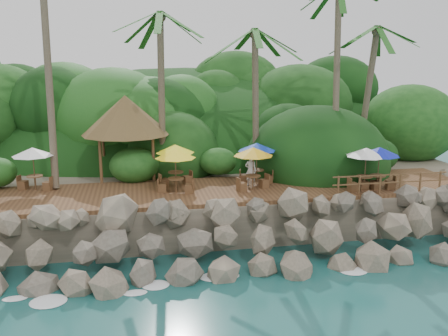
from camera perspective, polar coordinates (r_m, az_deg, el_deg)
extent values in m
plane|color=#19514F|center=(19.71, 3.34, -13.55)|extent=(140.00, 140.00, 0.00)
cube|color=gray|center=(34.28, -3.12, -0.20)|extent=(32.00, 25.20, 2.10)
ellipsoid|color=#143811|center=(41.78, -4.48, 0.66)|extent=(44.80, 28.00, 15.40)
cube|color=brown|center=(24.42, 0.00, -2.75)|extent=(26.00, 5.00, 0.20)
ellipsoid|color=white|center=(20.01, -23.64, -14.16)|extent=(1.20, 0.80, 0.06)
ellipsoid|color=white|center=(19.54, -14.78, -14.13)|extent=(1.20, 0.80, 0.06)
ellipsoid|color=white|center=(19.52, -5.71, -13.77)|extent=(1.20, 0.80, 0.06)
ellipsoid|color=white|center=(19.96, 3.13, -13.10)|extent=(1.20, 0.80, 0.06)
ellipsoid|color=white|center=(20.83, 11.36, -12.20)|extent=(1.20, 0.80, 0.06)
ellipsoid|color=white|center=(22.07, 18.74, -11.17)|extent=(1.20, 0.80, 0.06)
ellipsoid|color=white|center=(23.63, 25.20, -10.12)|extent=(1.20, 0.80, 0.06)
cylinder|color=brown|center=(25.91, -20.47, 11.70)|extent=(0.50, 2.23, 12.52)
cylinder|color=brown|center=(26.39, -7.53, 8.35)|extent=(0.49, 0.79, 8.91)
ellipsoid|color=#23601E|center=(26.43, -7.83, 18.01)|extent=(6.00, 6.00, 2.40)
cylinder|color=brown|center=(27.16, 3.82, 7.71)|extent=(0.77, 0.80, 8.11)
ellipsoid|color=#23601E|center=(27.11, 3.96, 16.26)|extent=(6.00, 6.00, 2.40)
cylinder|color=brown|center=(27.89, 13.42, 10.26)|extent=(0.97, 2.30, 10.65)
cylinder|color=brown|center=(29.09, 16.82, 7.73)|extent=(0.49, 1.57, 8.27)
ellipsoid|color=#23601E|center=(29.06, 17.36, 15.90)|extent=(6.00, 6.00, 2.40)
cylinder|color=brown|center=(26.10, -14.66, 0.78)|extent=(0.16, 0.16, 2.40)
cylinder|color=brown|center=(26.05, -8.51, 1.04)|extent=(0.16, 0.16, 2.40)
cylinder|color=brown|center=(28.84, -14.31, 1.92)|extent=(0.16, 0.16, 2.40)
cylinder|color=brown|center=(28.80, -8.75, 2.15)|extent=(0.16, 0.16, 2.40)
cone|color=brown|center=(27.07, -11.78, 6.28)|extent=(4.95, 4.95, 2.20)
cylinder|color=brown|center=(26.91, 8.46, -0.42)|extent=(0.08, 0.08, 0.72)
cylinder|color=brown|center=(26.83, 8.49, 0.34)|extent=(0.81, 0.81, 0.05)
cylinder|color=brown|center=(26.76, 8.51, 1.05)|extent=(0.05, 0.05, 2.13)
cone|color=silver|center=(26.59, 8.58, 2.99)|extent=(2.03, 2.03, 0.44)
cube|color=brown|center=(26.64, 7.16, -0.81)|extent=(0.46, 0.46, 0.44)
cube|color=brown|center=(27.25, 9.72, -0.59)|extent=(0.46, 0.46, 0.44)
cylinder|color=brown|center=(23.75, -5.79, -2.12)|extent=(0.08, 0.08, 0.72)
cylinder|color=brown|center=(23.66, -5.81, -1.26)|extent=(0.81, 0.81, 0.05)
cylinder|color=brown|center=(23.58, -5.83, -0.46)|extent=(0.05, 0.05, 2.13)
cone|color=yellow|center=(23.38, -5.88, 1.73)|extent=(2.03, 2.03, 0.44)
cube|color=brown|center=(23.92, -7.37, -2.39)|extent=(0.50, 0.50, 0.44)
cube|color=brown|center=(23.66, -4.18, -2.49)|extent=(0.50, 0.50, 0.44)
cylinder|color=brown|center=(25.47, 18.00, -1.67)|extent=(0.08, 0.08, 0.72)
cylinder|color=brown|center=(25.38, 18.06, -0.87)|extent=(0.81, 0.81, 0.05)
cylinder|color=brown|center=(25.31, 18.11, -0.12)|extent=(0.05, 0.05, 2.13)
cone|color=#0C18A0|center=(25.13, 18.26, 1.92)|extent=(2.03, 2.03, 0.44)
cube|color=brown|center=(25.29, 16.53, -1.99)|extent=(0.47, 0.47, 0.44)
cube|color=brown|center=(25.73, 19.40, -1.94)|extent=(0.47, 0.47, 0.44)
cylinder|color=brown|center=(25.09, -5.83, -1.31)|extent=(0.08, 0.08, 0.72)
cylinder|color=brown|center=(25.00, -5.85, -0.50)|extent=(0.81, 0.81, 0.05)
cylinder|color=brown|center=(24.93, -5.86, 0.26)|extent=(0.05, 0.05, 2.13)
cone|color=yellow|center=(24.75, -5.91, 2.34)|extent=(2.03, 2.03, 0.44)
cube|color=brown|center=(24.88, -7.26, -1.79)|extent=(0.51, 0.51, 0.44)
cube|color=brown|center=(25.38, -4.41, -1.43)|extent=(0.51, 0.51, 0.44)
cylinder|color=brown|center=(24.22, 3.50, -1.78)|extent=(0.08, 0.08, 0.72)
cylinder|color=brown|center=(24.13, 3.51, -0.94)|extent=(0.81, 0.81, 0.05)
cylinder|color=brown|center=(24.05, 3.52, -0.16)|extent=(0.05, 0.05, 2.13)
cone|color=gold|center=(23.86, 3.55, 1.99)|extent=(2.03, 2.03, 0.44)
cube|color=brown|center=(23.89, 2.15, -2.31)|extent=(0.52, 0.52, 0.44)
cube|color=brown|center=(24.63, 4.80, -1.88)|extent=(0.52, 0.52, 0.44)
cylinder|color=brown|center=(25.52, 3.92, -1.03)|extent=(0.08, 0.08, 0.72)
cylinder|color=brown|center=(25.44, 3.93, -0.23)|extent=(0.81, 0.81, 0.05)
cylinder|color=brown|center=(25.36, 3.94, 0.51)|extent=(0.05, 0.05, 2.13)
cone|color=#0C2E9F|center=(25.18, 3.98, 2.56)|extent=(2.03, 2.03, 0.44)
cube|color=brown|center=(25.57, 2.40, -1.30)|extent=(0.50, 0.50, 0.44)
cube|color=brown|center=(25.56, 5.43, -1.36)|extent=(0.50, 0.50, 0.44)
cylinder|color=brown|center=(25.08, 16.55, -1.79)|extent=(0.08, 0.08, 0.72)
cylinder|color=brown|center=(24.99, 16.61, -0.98)|extent=(0.81, 0.81, 0.05)
cylinder|color=brown|center=(24.92, 16.66, -0.22)|extent=(0.05, 0.05, 2.13)
cone|color=white|center=(24.74, 16.79, 1.85)|extent=(2.03, 2.03, 0.44)
cube|color=brown|center=(24.74, 15.25, -2.23)|extent=(0.46, 0.46, 0.44)
cube|color=brown|center=(25.50, 17.78, -1.95)|extent=(0.46, 0.46, 0.44)
cylinder|color=brown|center=(25.97, -21.80, -1.69)|extent=(0.08, 0.08, 0.72)
cylinder|color=brown|center=(25.88, -21.87, -0.91)|extent=(0.81, 0.81, 0.05)
cylinder|color=brown|center=(25.81, -21.93, -0.18)|extent=(0.05, 0.05, 2.13)
cone|color=white|center=(25.64, -22.10, 1.82)|extent=(2.03, 2.03, 0.44)
cube|color=brown|center=(26.33, -23.06, -1.92)|extent=(0.51, 0.51, 0.44)
cube|color=brown|center=(25.68, -20.46, -2.05)|extent=(0.51, 0.51, 0.44)
cylinder|color=brown|center=(23.64, 13.62, -2.13)|extent=(0.10, 0.10, 1.00)
cylinder|color=brown|center=(24.11, 16.00, -1.99)|extent=(0.10, 0.10, 1.00)
cylinder|color=brown|center=(24.62, 18.30, -1.84)|extent=(0.10, 0.10, 1.00)
cylinder|color=brown|center=(25.16, 20.49, -1.70)|extent=(0.10, 0.10, 1.00)
cylinder|color=brown|center=(25.74, 22.59, -1.56)|extent=(0.10, 0.10, 1.00)
cylinder|color=brown|center=(26.36, 24.59, -1.42)|extent=(0.10, 0.10, 1.00)
cube|color=brown|center=(24.78, 19.48, -0.76)|extent=(6.10, 0.06, 0.06)
cube|color=brown|center=(24.87, 19.41, -1.66)|extent=(6.10, 0.06, 0.06)
imported|color=white|center=(24.82, 3.24, -0.31)|extent=(0.71, 0.60, 1.65)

